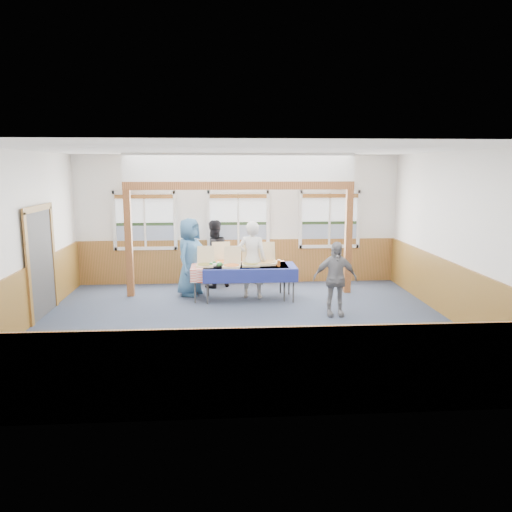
{
  "coord_description": "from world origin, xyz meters",
  "views": [
    {
      "loc": [
        -0.41,
        -8.92,
        2.9
      ],
      "look_at": [
        0.27,
        1.0,
        1.12
      ],
      "focal_mm": 35.0,
      "sensor_mm": 36.0,
      "label": 1
    }
  ],
  "objects_px": {
    "table_left": "(250,268)",
    "table_right": "(239,267)",
    "man_blue": "(190,257)",
    "person_grey": "(335,279)",
    "woman_black": "(213,254)",
    "woman_white": "(252,260)"
  },
  "relations": [
    {
      "from": "table_left",
      "to": "table_right",
      "type": "distance_m",
      "value": 0.25
    },
    {
      "from": "table_right",
      "to": "man_blue",
      "type": "relative_size",
      "value": 1.3
    },
    {
      "from": "table_right",
      "to": "person_grey",
      "type": "distance_m",
      "value": 2.34
    },
    {
      "from": "woman_black",
      "to": "table_left",
      "type": "bearing_deg",
      "value": 97.68
    },
    {
      "from": "man_blue",
      "to": "table_right",
      "type": "bearing_deg",
      "value": -84.79
    },
    {
      "from": "woman_black",
      "to": "man_blue",
      "type": "xyz_separation_m",
      "value": [
        -0.53,
        -0.71,
        0.06
      ]
    },
    {
      "from": "woman_white",
      "to": "man_blue",
      "type": "bearing_deg",
      "value": -0.66
    },
    {
      "from": "table_right",
      "to": "man_blue",
      "type": "xyz_separation_m",
      "value": [
        -1.11,
        0.36,
        0.18
      ]
    },
    {
      "from": "table_left",
      "to": "man_blue",
      "type": "bearing_deg",
      "value": 136.91
    },
    {
      "from": "man_blue",
      "to": "person_grey",
      "type": "bearing_deg",
      "value": -98.6
    },
    {
      "from": "table_left",
      "to": "woman_white",
      "type": "bearing_deg",
      "value": 43.21
    },
    {
      "from": "woman_white",
      "to": "woman_black",
      "type": "bearing_deg",
      "value": -37.25
    },
    {
      "from": "person_grey",
      "to": "table_right",
      "type": "bearing_deg",
      "value": 142.24
    },
    {
      "from": "woman_black",
      "to": "person_grey",
      "type": "bearing_deg",
      "value": 107.07
    },
    {
      "from": "woman_black",
      "to": "person_grey",
      "type": "relative_size",
      "value": 1.11
    },
    {
      "from": "table_left",
      "to": "table_right",
      "type": "bearing_deg",
      "value": 128.34
    },
    {
      "from": "woman_white",
      "to": "man_blue",
      "type": "distance_m",
      "value": 1.44
    },
    {
      "from": "table_right",
      "to": "woman_black",
      "type": "relative_size",
      "value": 1.4
    },
    {
      "from": "table_left",
      "to": "woman_white",
      "type": "xyz_separation_m",
      "value": [
        0.07,
        0.15,
        0.16
      ]
    },
    {
      "from": "table_left",
      "to": "person_grey",
      "type": "distance_m",
      "value": 2.09
    },
    {
      "from": "woman_black",
      "to": "person_grey",
      "type": "xyz_separation_m",
      "value": [
        2.41,
        -2.53,
        -0.08
      ]
    },
    {
      "from": "table_right",
      "to": "person_grey",
      "type": "bearing_deg",
      "value": -16.37
    }
  ]
}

